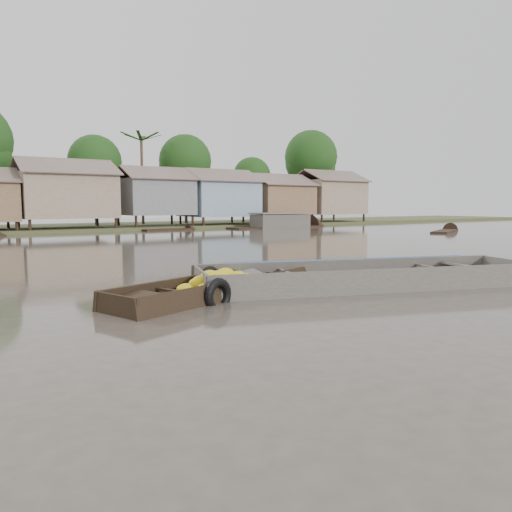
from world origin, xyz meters
TOP-DOWN VIEW (x-y plane):
  - ground at (0.00, 0.00)m, footprint 120.00×120.00m
  - riverbank at (3.03, 31.86)m, footprint 120.00×12.47m
  - banana_boat at (-0.96, 0.48)m, footprint 5.91×3.13m
  - viewer_boat at (2.79, -0.55)m, footprint 8.89×4.89m
  - distant_boats at (12.07, 24.53)m, footprint 47.41×15.87m

SIDE VIEW (x-z plane):
  - ground at x=0.00m, z-range 0.00..0.00m
  - viewer_boat at x=2.79m, z-range -0.26..0.43m
  - banana_boat at x=-0.96m, z-range -0.25..0.57m
  - distant_boats at x=12.07m, z-range -0.48..0.90m
  - riverbank at x=3.03m, z-range -2.04..8.18m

